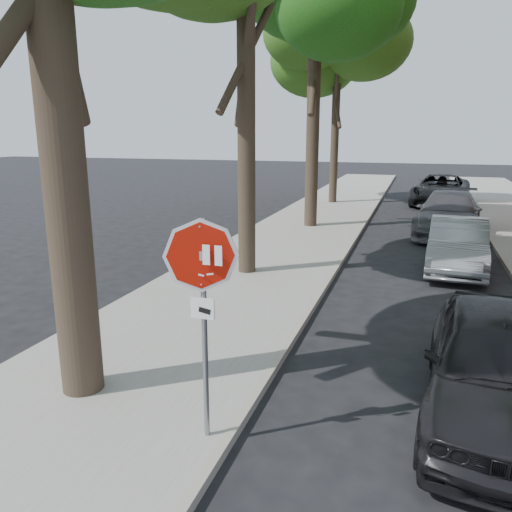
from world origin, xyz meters
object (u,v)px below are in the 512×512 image
at_px(tree_mid_b, 316,5).
at_px(car_a, 498,365).
at_px(tree_far, 338,57).
at_px(car_b, 458,245).
at_px(car_d, 441,190).
at_px(car_c, 449,214).
at_px(stop_sign, 202,288).

bearing_deg(tree_mid_b, car_a, -68.02).
distance_m(tree_mid_b, car_a, 15.26).
relative_size(tree_far, car_b, 2.25).
distance_m(tree_mid_b, tree_far, 7.04).
height_order(tree_mid_b, car_b, tree_mid_b).
bearing_deg(car_d, tree_mid_b, -114.01).
bearing_deg(car_d, car_b, -82.86).
height_order(tree_mid_b, car_a, tree_mid_b).
relative_size(tree_mid_b, car_d, 1.85).
bearing_deg(car_b, car_a, -86.52).
xyz_separation_m(tree_mid_b, car_b, (5.02, -4.84, -7.31)).
bearing_deg(car_a, car_d, 94.48).
height_order(car_b, car_c, car_c).
xyz_separation_m(stop_sign, tree_far, (-2.02, 21.14, 5.26)).
bearing_deg(car_d, stop_sign, -91.22).
xyz_separation_m(tree_mid_b, car_a, (5.02, -12.45, -7.26)).
height_order(car_a, car_b, car_a).
relative_size(tree_mid_b, car_a, 2.40).
distance_m(stop_sign, car_d, 22.73).
bearing_deg(car_c, stop_sign, -97.69).
height_order(tree_mid_b, car_d, tree_mid_b).
height_order(tree_far, car_c, tree_far).
bearing_deg(tree_mid_b, tree_far, 92.44).
height_order(tree_far, car_b, tree_far).
relative_size(car_a, car_d, 0.77).
bearing_deg(tree_mid_b, car_c, 2.07).
xyz_separation_m(stop_sign, tree_mid_b, (-1.72, 14.15, 6.05)).
distance_m(car_a, car_b, 7.61).
xyz_separation_m(stop_sign, car_a, (3.30, 1.70, -1.21)).
xyz_separation_m(car_a, car_c, (0.00, 12.63, 0.03)).
bearing_deg(car_a, tree_mid_b, 116.46).
bearing_deg(stop_sign, car_c, 77.03).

